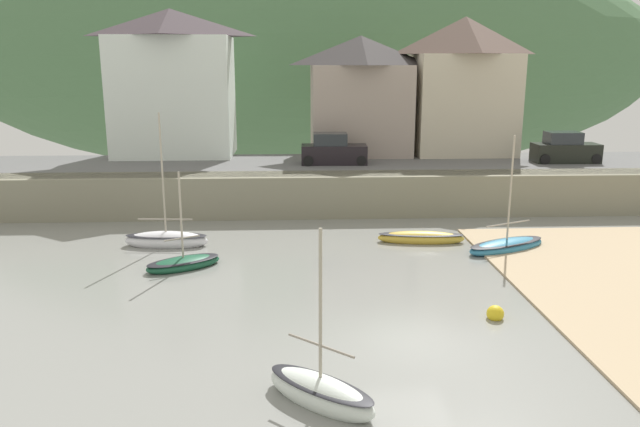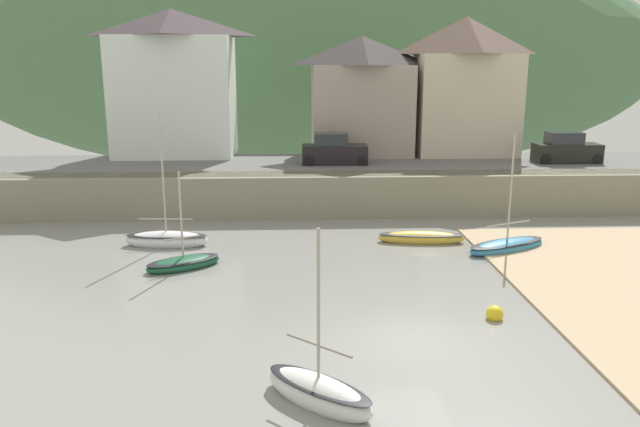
# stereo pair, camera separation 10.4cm
# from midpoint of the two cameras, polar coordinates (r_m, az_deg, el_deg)

# --- Properties ---
(quay_seawall) EXTENTS (48.00, 9.40, 2.40)m
(quay_seawall) POSITION_cam_midpoint_polar(r_m,az_deg,el_deg) (36.55, 3.16, 2.19)
(quay_seawall) COLOR gray
(quay_seawall) RESTS_ON ground
(hillside_backdrop) EXTENTS (80.00, 44.00, 26.29)m
(hillside_backdrop) POSITION_cam_midpoint_polar(r_m,az_deg,el_deg) (73.37, -1.04, 14.09)
(hillside_backdrop) COLOR #4F774D
(hillside_backdrop) RESTS_ON ground
(waterfront_building_left) EXTENTS (8.19, 5.77, 9.73)m
(waterfront_building_left) POSITION_cam_midpoint_polar(r_m,az_deg,el_deg) (44.09, -13.43, 11.63)
(waterfront_building_left) COLOR white
(waterfront_building_left) RESTS_ON ground
(waterfront_building_centre) EXTENTS (7.01, 5.70, 8.04)m
(waterfront_building_centre) POSITION_cam_midpoint_polar(r_m,az_deg,el_deg) (43.65, 3.65, 10.85)
(waterfront_building_centre) COLOR #A69689
(waterfront_building_centre) RESTS_ON ground
(waterfront_building_right) EXTENTS (7.08, 5.92, 9.29)m
(waterfront_building_right) POSITION_cam_midpoint_polar(r_m,az_deg,el_deg) (44.97, 12.93, 11.44)
(waterfront_building_right) COLOR beige
(waterfront_building_right) RESTS_ON ground
(fishing_boat_green) EXTENTS (4.32, 1.38, 0.73)m
(fishing_boat_green) POSITION_cam_midpoint_polar(r_m,az_deg,el_deg) (30.95, 9.17, -2.22)
(fishing_boat_green) COLOR gold
(fishing_boat_green) RESTS_ON ground
(rowboat_small_beached) EXTENTS (4.53, 3.08, 5.58)m
(rowboat_small_beached) POSITION_cam_midpoint_polar(r_m,az_deg,el_deg) (30.52, 16.68, -2.82)
(rowboat_small_beached) COLOR teal
(rowboat_small_beached) RESTS_ON ground
(sailboat_tall_mast) EXTENTS (3.22, 3.03, 4.92)m
(sailboat_tall_mast) POSITION_cam_midpoint_polar(r_m,az_deg,el_deg) (16.66, -0.15, -16.10)
(sailboat_tall_mast) COLOR white
(sailboat_tall_mast) RESTS_ON ground
(sailboat_far_left) EXTENTS (3.51, 2.82, 4.34)m
(sailboat_far_left) POSITION_cam_midpoint_polar(r_m,az_deg,el_deg) (27.44, -12.55, -4.46)
(sailboat_far_left) COLOR #195336
(sailboat_far_left) RESTS_ON ground
(motorboat_with_cabin) EXTENTS (4.10, 1.52, 6.61)m
(motorboat_with_cabin) POSITION_cam_midpoint_polar(r_m,az_deg,el_deg) (30.86, -14.04, -2.33)
(motorboat_with_cabin) COLOR white
(motorboat_with_cabin) RESTS_ON ground
(parked_car_near_slipway) EXTENTS (4.15, 1.82, 1.95)m
(parked_car_near_slipway) POSITION_cam_midpoint_polar(r_m,az_deg,el_deg) (39.29, 1.14, 5.75)
(parked_car_near_slipway) COLOR black
(parked_car_near_slipway) RESTS_ON ground
(parked_car_by_wall) EXTENTS (4.12, 1.82, 1.95)m
(parked_car_by_wall) POSITION_cam_midpoint_polar(r_m,az_deg,el_deg) (42.95, 21.53, 5.48)
(parked_car_by_wall) COLOR black
(parked_car_by_wall) RESTS_ON ground
(mooring_buoy) EXTENTS (0.59, 0.59, 0.59)m
(mooring_buoy) POSITION_cam_midpoint_polar(r_m,az_deg,el_deg) (22.47, 15.69, -8.87)
(mooring_buoy) COLOR yellow
(mooring_buoy) RESTS_ON ground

